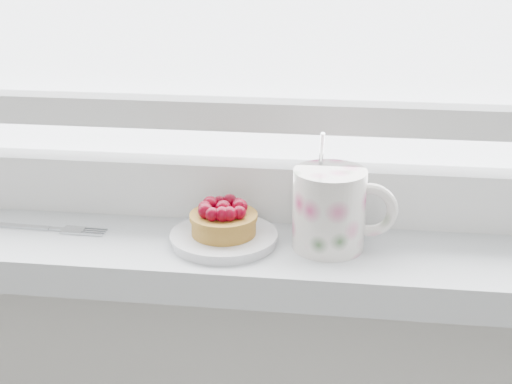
% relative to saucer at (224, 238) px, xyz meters
% --- Properties ---
extents(saucer, '(0.12, 0.12, 0.01)m').
position_rel_saucer_xyz_m(saucer, '(0.00, 0.00, 0.00)').
color(saucer, silver).
rests_on(saucer, windowsill).
extents(raspberry_tart, '(0.08, 0.08, 0.04)m').
position_rel_saucer_xyz_m(raspberry_tart, '(-0.00, -0.00, 0.02)').
color(raspberry_tart, '#90621F').
rests_on(raspberry_tart, saucer).
extents(floral_mug, '(0.12, 0.08, 0.13)m').
position_rel_saucer_xyz_m(floral_mug, '(0.12, 0.00, 0.04)').
color(floral_mug, silver).
rests_on(floral_mug, windowsill).
extents(fork, '(0.17, 0.02, 0.00)m').
position_rel_saucer_xyz_m(fork, '(-0.23, 0.01, -0.00)').
color(fork, silver).
rests_on(fork, windowsill).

